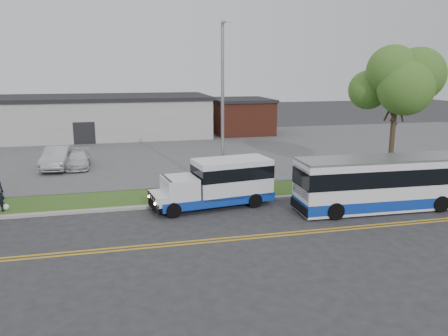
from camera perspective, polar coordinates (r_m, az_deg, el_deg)
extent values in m
plane|color=#28282B|center=(22.29, -6.10, -5.84)|extent=(140.00, 140.00, 0.00)
cube|color=gold|center=(18.71, -4.57, -9.52)|extent=(70.00, 0.12, 0.01)
cube|color=gold|center=(18.44, -4.42, -9.87)|extent=(70.00, 0.12, 0.01)
cube|color=#9E9B93|center=(23.31, -6.45, -4.81)|extent=(80.00, 0.30, 0.15)
cube|color=#3A521B|center=(25.03, -6.95, -3.64)|extent=(80.00, 3.30, 0.10)
cube|color=#4C4C4F|center=(38.71, -9.32, 2.16)|extent=(80.00, 25.00, 0.10)
cube|color=#9E9E99|center=(48.37, -17.43, 6.19)|extent=(25.00, 10.00, 4.00)
cube|color=black|center=(48.19, -17.60, 8.76)|extent=(25.40, 10.40, 0.35)
cube|color=black|center=(43.58, -17.77, 4.30)|extent=(2.00, 0.15, 2.20)
cube|color=brown|center=(49.04, 2.22, 6.61)|extent=(6.00, 7.00, 3.60)
cube|color=black|center=(48.87, 2.24, 8.89)|extent=(6.30, 7.30, 0.30)
cylinder|color=#32261B|center=(29.49, 21.05, 2.95)|extent=(0.32, 0.32, 4.76)
ellipsoid|color=#366222|center=(29.14, 21.65, 10.20)|extent=(5.20, 5.20, 4.42)
cylinder|color=gray|center=(24.52, -0.19, 7.55)|extent=(0.18, 0.18, 9.50)
cylinder|color=gray|center=(23.85, 0.20, 18.59)|extent=(0.12, 1.40, 0.12)
cube|color=gray|center=(23.22, 0.60, 18.62)|extent=(0.35, 0.18, 0.12)
cube|color=#0E339F|center=(23.07, -1.24, -3.83)|extent=(6.34, 2.96, 0.45)
cube|color=silver|center=(23.15, 1.03, -1.12)|extent=(4.21, 2.63, 1.88)
cube|color=black|center=(23.08, 1.04, -0.37)|extent=(4.24, 2.67, 0.67)
cube|color=silver|center=(22.30, -5.78, -2.57)|extent=(1.89, 2.15, 1.08)
cube|color=black|center=(22.09, -7.47, -2.28)|extent=(0.35, 1.70, 0.81)
cube|color=silver|center=(22.18, -8.21, -3.92)|extent=(1.16, 1.95, 0.49)
cube|color=black|center=(22.18, -9.20, -4.69)|extent=(0.41, 1.84, 0.45)
sphere|color=#FFD88C|center=(21.47, -8.94, -4.64)|extent=(0.20, 0.20, 0.18)
sphere|color=#FFD88C|center=(22.73, -9.72, -3.68)|extent=(0.20, 0.20, 0.18)
cylinder|color=black|center=(21.49, -6.62, -5.51)|extent=(0.78, 0.36, 0.75)
cylinder|color=black|center=(23.28, -7.90, -4.10)|extent=(0.78, 0.36, 0.75)
cylinder|color=black|center=(22.97, 4.03, -4.24)|extent=(0.78, 0.36, 0.75)
cylinder|color=black|center=(24.65, 2.07, -3.02)|extent=(0.78, 0.36, 0.75)
cube|color=white|center=(24.03, 20.80, -1.84)|extent=(9.78, 2.47, 2.56)
cube|color=#0E339F|center=(24.25, 20.63, -3.86)|extent=(9.80, 2.49, 0.53)
cube|color=black|center=(23.92, 20.89, -0.71)|extent=(9.82, 2.51, 0.84)
cube|color=black|center=(21.77, 10.08, -1.81)|extent=(0.14, 2.04, 1.42)
cube|color=black|center=(22.10, 9.80, -5.03)|extent=(0.16, 2.21, 0.44)
cube|color=gray|center=(23.75, 21.04, 1.20)|extent=(9.78, 2.47, 0.11)
cylinder|color=black|center=(21.75, 14.34, -5.48)|extent=(0.86, 0.31, 0.85)
cylinder|color=black|center=(23.55, 12.13, -3.95)|extent=(0.86, 0.31, 0.85)
cylinder|color=black|center=(24.77, 26.42, -4.20)|extent=(0.86, 0.31, 0.85)
cylinder|color=black|center=(26.36, 23.66, -2.96)|extent=(0.86, 0.31, 0.85)
cylinder|color=black|center=(27.25, 26.25, -2.72)|extent=(0.86, 0.31, 0.85)
imported|color=#A5A8AC|center=(33.52, -20.93, 1.27)|extent=(1.99, 4.84, 1.56)
imported|color=silver|center=(33.34, -18.52, 1.07)|extent=(1.67, 4.10, 1.19)
sphere|color=white|center=(24.84, -26.61, -4.58)|extent=(0.32, 0.32, 0.32)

